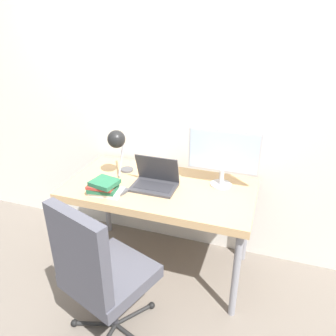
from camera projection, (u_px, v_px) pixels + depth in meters
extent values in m
plane|color=#70665B|center=(144.00, 297.00, 2.51)|extent=(12.00, 12.00, 0.00)
cube|color=silver|center=(177.00, 104.00, 2.64)|extent=(8.00, 0.05, 2.60)
cube|color=tan|center=(160.00, 189.00, 2.51)|extent=(1.43, 0.74, 0.06)
cylinder|color=gray|center=(69.00, 237.00, 2.60)|extent=(0.05, 0.05, 0.72)
cylinder|color=gray|center=(236.00, 276.00, 2.22)|extent=(0.05, 0.05, 0.72)
cylinder|color=gray|center=(107.00, 199.00, 3.13)|extent=(0.05, 0.05, 0.72)
cylinder|color=gray|center=(246.00, 225.00, 2.75)|extent=(0.05, 0.05, 0.72)
cube|color=#38383D|center=(154.00, 187.00, 2.46)|extent=(0.33, 0.23, 0.02)
cube|color=#2D2D33|center=(154.00, 186.00, 2.45)|extent=(0.28, 0.14, 0.00)
cube|color=#38383D|center=(157.00, 169.00, 2.47)|extent=(0.33, 0.08, 0.22)
cube|color=silver|center=(157.00, 169.00, 2.47)|extent=(0.30, 0.06, 0.19)
cylinder|color=#B7B7BC|center=(221.00, 184.00, 2.50)|extent=(0.16, 0.16, 0.01)
cylinder|color=#B7B7BC|center=(222.00, 177.00, 2.47)|extent=(0.04, 0.04, 0.12)
cube|color=#B7B7BC|center=(224.00, 151.00, 2.39)|extent=(0.53, 0.02, 0.32)
cube|color=silver|center=(223.00, 152.00, 2.37)|extent=(0.50, 0.00, 0.30)
cylinder|color=#4C4C51|center=(127.00, 170.00, 2.73)|extent=(0.10, 0.10, 0.02)
cylinder|color=#99999E|center=(122.00, 155.00, 2.59)|extent=(0.02, 0.16, 0.32)
sphere|color=black|center=(116.00, 139.00, 2.46)|extent=(0.14, 0.14, 0.14)
cylinder|color=black|center=(131.00, 336.00, 2.18)|extent=(0.28, 0.12, 0.03)
sphere|color=black|center=(152.00, 305.00, 2.41)|extent=(0.05, 0.05, 0.05)
cylinder|color=black|center=(134.00, 315.00, 2.33)|extent=(0.20, 0.25, 0.03)
sphere|color=black|center=(111.00, 293.00, 2.51)|extent=(0.05, 0.05, 0.05)
cylinder|color=black|center=(113.00, 308.00, 2.39)|extent=(0.19, 0.25, 0.03)
sphere|color=black|center=(74.00, 323.00, 2.27)|extent=(0.05, 0.05, 0.05)
cylinder|color=black|center=(95.00, 324.00, 2.27)|extent=(0.29, 0.11, 0.03)
cylinder|color=#2D2D33|center=(114.00, 302.00, 2.17)|extent=(0.04, 0.04, 0.37)
cube|color=#4C4C56|center=(111.00, 276.00, 2.07)|extent=(0.60, 0.61, 0.09)
cube|color=#4C4C56|center=(79.00, 254.00, 1.79)|extent=(0.44, 0.21, 0.53)
cube|color=silver|center=(106.00, 192.00, 2.39)|extent=(0.25, 0.17, 0.03)
cube|color=#286B47|center=(103.00, 188.00, 2.37)|extent=(0.22, 0.16, 0.03)
cube|color=#B2382D|center=(102.00, 185.00, 2.36)|extent=(0.20, 0.16, 0.02)
cube|color=#286B47|center=(104.00, 183.00, 2.34)|extent=(0.21, 0.19, 0.03)
cube|color=#4C4C51|center=(121.00, 193.00, 2.37)|extent=(0.08, 0.15, 0.02)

